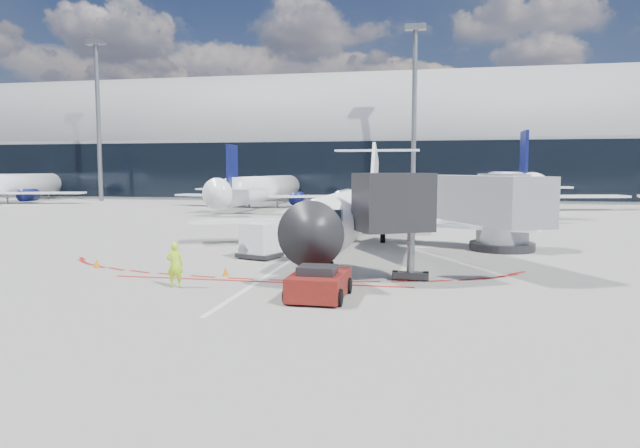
% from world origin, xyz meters
% --- Properties ---
extents(ground, '(260.00, 260.00, 0.00)m').
position_xyz_m(ground, '(0.00, 0.00, 0.00)').
color(ground, gray).
rests_on(ground, ground).
extents(apron_centerline, '(0.25, 40.00, 0.01)m').
position_xyz_m(apron_centerline, '(0.00, 2.00, 0.01)').
color(apron_centerline, silver).
rests_on(apron_centerline, ground).
extents(apron_stop_bar, '(14.00, 0.25, 0.01)m').
position_xyz_m(apron_stop_bar, '(0.00, -11.50, 0.01)').
color(apron_stop_bar, '#9C1611').
rests_on(apron_stop_bar, ground).
extents(terminal_building, '(150.00, 24.15, 24.00)m').
position_xyz_m(terminal_building, '(0.00, 64.97, 8.52)').
color(terminal_building, gray).
rests_on(terminal_building, ground).
extents(jet_bridge, '(10.03, 15.20, 4.90)m').
position_xyz_m(jet_bridge, '(9.79, -3.01, 3.01)').
color(jet_bridge, gray).
rests_on(jet_bridge, ground).
extents(light_mast_west, '(0.70, 0.70, 25.00)m').
position_xyz_m(light_mast_west, '(-45.00, 48.00, 12.50)').
color(light_mast_west, slate).
rests_on(light_mast_west, ground).
extents(light_mast_centre, '(0.70, 0.70, 25.00)m').
position_xyz_m(light_mast_centre, '(5.00, 48.00, 12.50)').
color(light_mast_centre, slate).
rests_on(light_mast_centre, ground).
extents(regional_jet, '(23.86, 29.42, 7.37)m').
position_xyz_m(regional_jet, '(2.83, 2.02, 2.46)').
color(regional_jet, white).
rests_on(regional_jet, ground).
extents(pushback_tug, '(2.26, 5.20, 1.35)m').
position_xyz_m(pushback_tug, '(3.35, -14.31, 0.60)').
color(pushback_tug, '#61130D').
rests_on(pushback_tug, ground).
extents(ramp_worker, '(0.82, 0.65, 1.96)m').
position_xyz_m(ramp_worker, '(-3.14, -13.38, 0.98)').
color(ramp_worker, '#BDFF1A').
rests_on(ramp_worker, ground).
extents(uld_container, '(2.63, 2.43, 2.02)m').
position_xyz_m(uld_container, '(-1.96, -4.93, 1.00)').
color(uld_container, black).
rests_on(uld_container, ground).
extents(safety_cone_left, '(0.33, 0.33, 0.46)m').
position_xyz_m(safety_cone_left, '(-9.29, -9.59, 0.23)').
color(safety_cone_left, orange).
rests_on(safety_cone_left, ground).
extents(safety_cone_right, '(0.32, 0.32, 0.44)m').
position_xyz_m(safety_cone_right, '(-1.93, -10.48, 0.22)').
color(safety_cone_right, orange).
rests_on(safety_cone_right, ground).
extents(bg_airliner_1, '(30.50, 32.29, 9.87)m').
position_xyz_m(bg_airliner_1, '(-14.69, 39.11, 4.93)').
color(bg_airliner_1, white).
rests_on(bg_airliner_1, ground).
extents(bg_airliner_2, '(34.85, 36.90, 11.27)m').
position_xyz_m(bg_airliner_2, '(16.90, 40.72, 5.64)').
color(bg_airliner_2, white).
rests_on(bg_airliner_2, ground).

